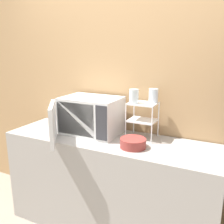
% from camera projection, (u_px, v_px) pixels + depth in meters
% --- Properties ---
extents(wall_back, '(8.00, 0.06, 2.60)m').
position_uv_depth(wall_back, '(125.00, 86.00, 2.34)').
color(wall_back, tan).
rests_on(wall_back, ground_plane).
extents(counter, '(1.87, 0.57, 0.88)m').
position_uv_depth(counter, '(109.00, 184.00, 2.26)').
color(counter, '#9E9993').
rests_on(counter, ground_plane).
extents(microwave, '(0.54, 0.71, 0.33)m').
position_uv_depth(microwave, '(89.00, 116.00, 2.26)').
color(microwave, silver).
rests_on(microwave, counter).
extents(dish_rack, '(0.24, 0.20, 0.31)m').
position_uv_depth(dish_rack, '(143.00, 113.00, 2.13)').
color(dish_rack, white).
rests_on(dish_rack, counter).
extents(glass_front_left, '(0.08, 0.08, 0.12)m').
position_uv_depth(glass_front_left, '(134.00, 96.00, 2.08)').
color(glass_front_left, silver).
rests_on(glass_front_left, dish_rack).
extents(glass_back_right, '(0.08, 0.08, 0.12)m').
position_uv_depth(glass_back_right, '(153.00, 96.00, 2.11)').
color(glass_back_right, silver).
rests_on(glass_back_right, dish_rack).
extents(bowl, '(0.20, 0.20, 0.07)m').
position_uv_depth(bowl, '(133.00, 143.00, 1.96)').
color(bowl, maroon).
rests_on(bowl, counter).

